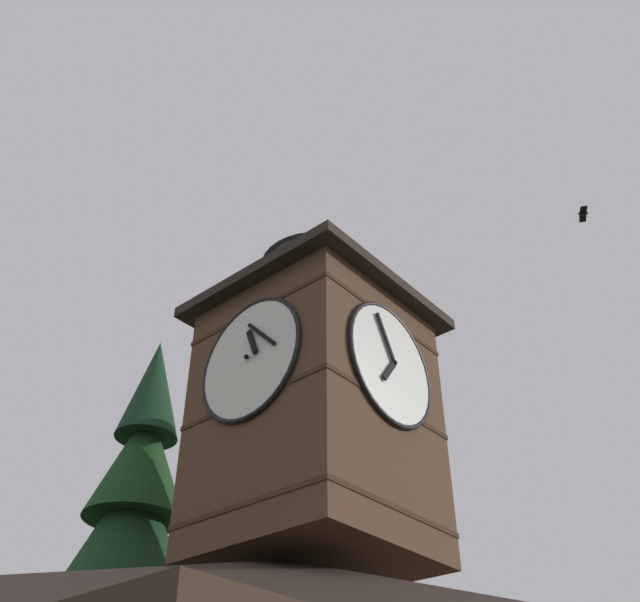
# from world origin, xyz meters

# --- Properties ---
(clock_tower) EXTENTS (4.61, 4.61, 8.32)m
(clock_tower) POSITION_xyz_m (-0.37, -0.68, 9.63)
(clock_tower) COLOR brown
(clock_tower) RESTS_ON building_main
(flying_bird_high) EXTENTS (0.66, 0.46, 0.15)m
(flying_bird_high) POSITION_xyz_m (-6.15, 4.21, 16.08)
(flying_bird_high) COLOR black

